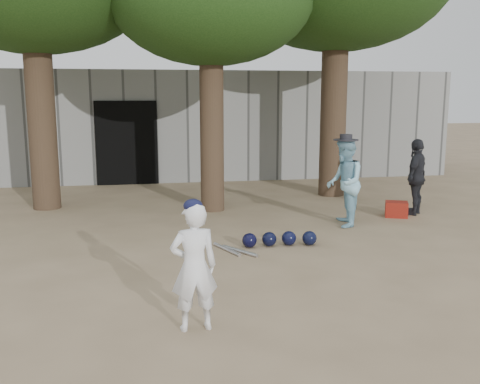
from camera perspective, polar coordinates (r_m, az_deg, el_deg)
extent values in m
plane|color=#937C5E|center=(7.00, -3.43, -9.29)|extent=(70.00, 70.00, 0.00)
imported|color=white|center=(5.39, -4.93, -7.99)|extent=(0.51, 0.36, 1.31)
imported|color=#92CBE2|center=(9.76, 11.08, 0.99)|extent=(0.77, 0.90, 1.59)
imported|color=black|center=(11.12, 18.29, 1.55)|extent=(0.88, 0.88, 1.50)
cube|color=maroon|center=(10.85, 16.35, -1.78)|extent=(0.51, 0.46, 0.30)
cube|color=gray|center=(14.59, -7.27, 6.91)|extent=(16.00, 0.35, 3.00)
cube|color=black|center=(14.41, -11.98, 5.13)|extent=(1.60, 0.08, 2.20)
cube|color=slate|center=(17.09, -7.73, 7.38)|extent=(16.00, 5.00, 3.00)
sphere|color=black|center=(8.35, 1.02, -5.18)|extent=(0.23, 0.23, 0.23)
sphere|color=black|center=(8.43, 3.14, -5.04)|extent=(0.23, 0.23, 0.23)
sphere|color=black|center=(8.51, 5.24, -4.93)|extent=(0.23, 0.23, 0.23)
sphere|color=black|center=(8.55, 7.42, -4.90)|extent=(0.23, 0.23, 0.23)
cylinder|color=#B9B9C0|center=(8.19, -1.42, -6.12)|extent=(0.33, 0.68, 0.06)
cylinder|color=#B9B9C0|center=(8.11, -0.02, -6.30)|extent=(0.46, 0.62, 0.06)
cylinder|color=brown|center=(11.73, -20.67, 11.64)|extent=(0.56, 0.56, 5.50)
cylinder|color=brown|center=(10.83, -3.07, 11.11)|extent=(0.48, 0.48, 5.00)
cylinder|color=brown|center=(12.73, 10.06, 12.65)|extent=(0.60, 0.60, 5.80)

